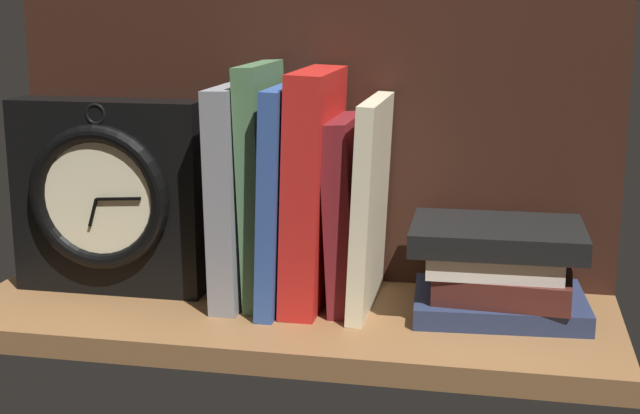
{
  "coord_description": "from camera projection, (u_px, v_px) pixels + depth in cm",
  "views": [
    {
      "loc": [
        22.16,
        -90.07,
        32.63
      ],
      "look_at": [
        2.93,
        2.94,
        10.6
      ],
      "focal_mm": 51.1,
      "sensor_mm": 36.0,
      "label": 1
    }
  ],
  "objects": [
    {
      "name": "book_cream_twain",
      "position": [
        370.0,
        204.0,
        0.96
      ],
      "size": [
        2.78,
        15.35,
        22.4
      ],
      "primitive_type": "cube",
      "rotation": [
        0.0,
        0.04,
        0.0
      ],
      "color": "beige",
      "rests_on": "ground_plane"
    },
    {
      "name": "book_red_requiem",
      "position": [
        314.0,
        189.0,
        0.97
      ],
      "size": [
        4.69,
        14.86,
        25.31
      ],
      "primitive_type": "cube",
      "rotation": [
        0.0,
        0.04,
        0.0
      ],
      "color": "red",
      "rests_on": "ground_plane"
    },
    {
      "name": "ground_plane",
      "position": [
        288.0,
        319.0,
        0.98
      ],
      "size": [
        69.83,
        25.15,
        2.5
      ],
      "primitive_type": "cube",
      "color": "brown"
    },
    {
      "name": "book_blue_modern",
      "position": [
        285.0,
        194.0,
        0.98
      ],
      "size": [
        2.76,
        16.88,
        23.68
      ],
      "primitive_type": "cube",
      "rotation": [
        0.0,
        0.04,
        0.0
      ],
      "color": "#2D4C8E",
      "rests_on": "ground_plane"
    },
    {
      "name": "book_green_romantic",
      "position": [
        263.0,
        184.0,
        0.98
      ],
      "size": [
        3.11,
        12.77,
        25.83
      ],
      "primitive_type": "cube",
      "rotation": [
        0.0,
        -0.03,
        0.0
      ],
      "color": "#476B44",
      "rests_on": "ground_plane"
    },
    {
      "name": "book_stack_side",
      "position": [
        499.0,
        270.0,
        0.95
      ],
      "size": [
        18.82,
        14.12,
        9.64
      ],
      "color": "#232D4C",
      "rests_on": "ground_plane"
    },
    {
      "name": "book_gray_chess",
      "position": [
        238.0,
        193.0,
        0.99
      ],
      "size": [
        3.23,
        14.73,
        23.54
      ],
      "primitive_type": "cube",
      "rotation": [
        0.0,
        -0.01,
        0.0
      ],
      "color": "gray",
      "rests_on": "ground_plane"
    },
    {
      "name": "framed_clock",
      "position": [
        107.0,
        197.0,
        1.01
      ],
      "size": [
        21.63,
        6.42,
        21.63
      ],
      "color": "black",
      "rests_on": "ground_plane"
    },
    {
      "name": "book_maroon_dawkins",
      "position": [
        346.0,
        212.0,
        0.97
      ],
      "size": [
        3.8,
        12.05,
        20.4
      ],
      "primitive_type": "cube",
      "rotation": [
        0.0,
        -0.05,
        0.0
      ],
      "color": "maroon",
      "rests_on": "ground_plane"
    },
    {
      "name": "back_panel",
      "position": [
        311.0,
        112.0,
        1.05
      ],
      "size": [
        69.83,
        1.2,
        39.4
      ],
      "primitive_type": "cube",
      "color": "black",
      "rests_on": "ground_plane"
    }
  ]
}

